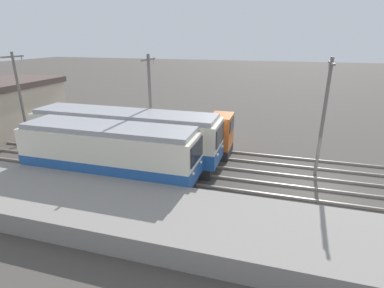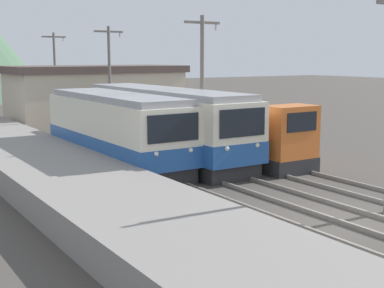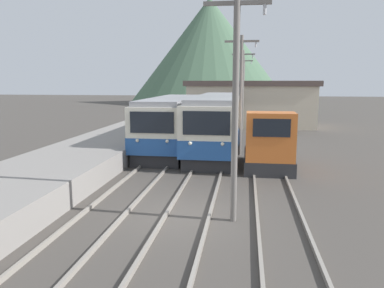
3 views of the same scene
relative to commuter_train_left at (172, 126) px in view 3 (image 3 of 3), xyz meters
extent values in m
plane|color=#47423D|center=(2.60, -11.45, -1.60)|extent=(200.00, 200.00, 0.00)
cube|color=gray|center=(-3.65, -11.45, -1.10)|extent=(4.50, 54.00, 1.01)
cube|color=gray|center=(-0.72, -11.45, -1.53)|extent=(0.10, 60.00, 0.14)
cube|color=gray|center=(0.72, -11.45, -1.53)|extent=(0.10, 60.00, 0.14)
cube|color=gray|center=(2.08, -11.45, -1.53)|extent=(0.10, 60.00, 0.14)
cube|color=gray|center=(3.52, -11.45, -1.53)|extent=(0.10, 60.00, 0.14)
cube|color=gray|center=(5.08, -11.45, -1.53)|extent=(0.10, 60.00, 0.14)
cube|color=gray|center=(6.52, -11.45, -1.53)|extent=(0.10, 60.00, 0.14)
cube|color=#28282B|center=(0.00, 0.01, -1.25)|extent=(2.58, 9.96, 0.70)
cube|color=silver|center=(0.00, 0.01, 0.32)|extent=(2.80, 10.38, 2.44)
cube|color=#235199|center=(0.00, 0.01, -0.46)|extent=(2.84, 10.42, 0.88)
cube|color=black|center=(0.00, -5.21, 0.81)|extent=(2.24, 0.06, 1.07)
sphere|color=silver|center=(-0.77, -5.22, -0.12)|extent=(0.18, 0.18, 0.18)
sphere|color=silver|center=(0.77, -5.22, -0.12)|extent=(0.18, 0.18, 0.18)
cube|color=#939399|center=(0.00, 0.01, 1.68)|extent=(2.46, 9.96, 0.28)
cube|color=#28282B|center=(2.80, 0.50, -1.25)|extent=(2.58, 12.20, 0.70)
cube|color=silver|center=(2.80, 0.50, 0.38)|extent=(2.80, 12.71, 2.56)
cube|color=#235199|center=(2.80, 0.50, -0.44)|extent=(2.84, 12.75, 0.92)
cube|color=black|center=(2.80, -5.89, 0.89)|extent=(2.24, 0.06, 1.13)
sphere|color=silver|center=(2.03, -5.90, -0.08)|extent=(0.18, 0.18, 0.18)
sphere|color=silver|center=(3.57, -5.90, -0.08)|extent=(0.18, 0.18, 0.18)
cube|color=#939399|center=(2.80, 0.50, 1.80)|extent=(2.46, 12.20, 0.28)
cube|color=#28282B|center=(5.80, -3.86, -1.25)|extent=(2.40, 4.53, 0.70)
cube|color=#D16628|center=(5.80, -5.40, 0.25)|extent=(2.28, 1.45, 2.30)
cube|color=black|center=(5.80, -6.14, 0.76)|extent=(1.68, 0.04, 0.83)
cube|color=#D16628|center=(5.80, -3.14, -0.20)|extent=(1.92, 2.98, 1.40)
cylinder|color=black|center=(5.80, -3.14, 0.75)|extent=(0.16, 0.16, 0.50)
cylinder|color=slate|center=(4.30, -11.69, 1.93)|extent=(0.20, 0.20, 7.07)
cube|color=slate|center=(4.30, -11.69, 5.12)|extent=(2.00, 0.12, 0.12)
cylinder|color=#B2B2B7|center=(5.10, -11.69, 4.92)|extent=(0.10, 0.10, 0.30)
cylinder|color=slate|center=(4.30, -0.74, 1.93)|extent=(0.20, 0.20, 7.07)
cube|color=slate|center=(4.30, -0.74, 5.12)|extent=(2.00, 0.12, 0.12)
cylinder|color=#B2B2B7|center=(5.10, -0.74, 4.92)|extent=(0.10, 0.10, 0.30)
cylinder|color=slate|center=(4.30, 10.21, 1.93)|extent=(0.20, 0.20, 7.07)
cube|color=slate|center=(4.30, 10.21, 5.12)|extent=(2.00, 0.12, 0.12)
cylinder|color=#B2B2B7|center=(5.10, 10.21, 4.92)|extent=(0.10, 0.10, 0.30)
cylinder|color=slate|center=(4.30, 21.16, 1.93)|extent=(0.20, 0.20, 7.07)
cube|color=slate|center=(4.30, 21.16, 5.12)|extent=(2.00, 0.12, 0.12)
cylinder|color=#B2B2B7|center=(5.10, 21.16, 4.92)|extent=(0.10, 0.10, 0.30)
cube|color=beige|center=(5.06, 14.55, 0.38)|extent=(12.00, 6.00, 3.96)
cube|color=#51423D|center=(5.06, 14.55, 2.61)|extent=(12.60, 6.30, 0.50)
cone|color=#47664C|center=(-2.63, 50.56, 8.41)|extent=(31.10, 31.10, 20.02)
camera|label=1|loc=(-14.15, -9.06, 6.44)|focal=28.00mm
camera|label=2|loc=(-10.33, -22.55, 3.48)|focal=50.00mm
camera|label=3|loc=(4.63, -23.27, 2.87)|focal=35.00mm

